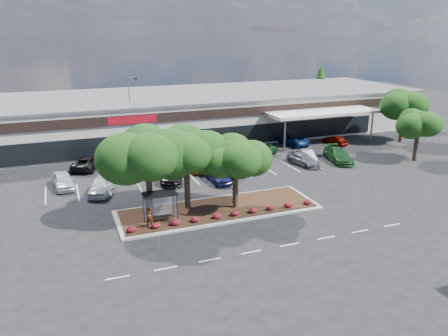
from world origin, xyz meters
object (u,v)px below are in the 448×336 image
object	(u,v)px
survey_stake	(159,240)
car_1	(101,186)
light_pole	(132,118)
car_0	(63,181)

from	to	relation	value
survey_stake	car_1	size ratio (longest dim) A/B	0.21
light_pole	survey_stake	distance (m)	29.42
survey_stake	car_1	xyz separation A→B (m)	(-2.78, 13.12, 0.17)
survey_stake	light_pole	bearing A→B (deg)	83.91
car_0	car_1	xyz separation A→B (m)	(3.45, -3.07, 0.02)
light_pole	survey_stake	bearing A→B (deg)	-96.09
car_0	car_1	distance (m)	4.61
light_pole	car_1	size ratio (longest dim) A/B	2.04
car_0	survey_stake	bearing A→B (deg)	-74.73
car_0	car_1	world-z (taller)	car_1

